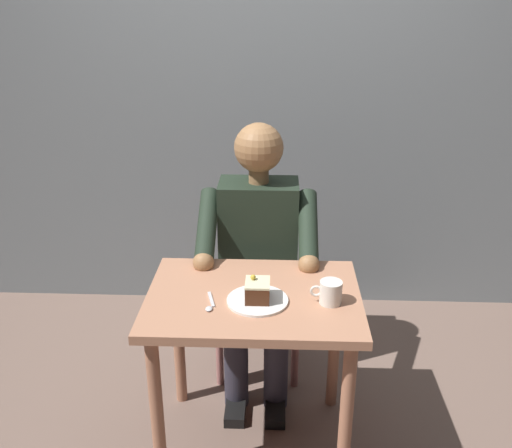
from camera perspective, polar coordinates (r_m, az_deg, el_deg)
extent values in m
plane|color=#755D52|center=(2.60, -0.22, -20.73)|extent=(14.00, 14.00, 0.00)
cube|color=gray|center=(3.16, 0.80, 17.44)|extent=(6.40, 0.12, 3.00)
cube|color=tan|center=(2.19, -0.24, -7.51)|extent=(0.82, 0.60, 0.04)
cylinder|color=#AF7356|center=(2.21, 9.07, -18.53)|extent=(0.05, 0.05, 0.69)
cylinder|color=#AF7356|center=(2.23, -9.97, -18.00)|extent=(0.05, 0.05, 0.69)
cylinder|color=#AF7356|center=(2.59, 7.93, -11.52)|extent=(0.05, 0.05, 0.69)
cylinder|color=#AF7356|center=(2.61, -7.82, -11.17)|extent=(0.05, 0.05, 0.69)
cube|color=#A36863|center=(2.79, 0.27, -6.53)|extent=(0.42, 0.42, 0.04)
cube|color=#A36863|center=(2.85, 0.42, -0.35)|extent=(0.38, 0.04, 0.45)
cylinder|color=#A36863|center=(2.75, 3.96, -12.34)|extent=(0.04, 0.04, 0.43)
cylinder|color=#A36863|center=(2.76, -3.71, -12.17)|extent=(0.04, 0.04, 0.43)
cylinder|color=#A36863|center=(3.05, 3.81, -8.45)|extent=(0.04, 0.04, 0.43)
cylinder|color=#A36863|center=(3.06, -3.02, -8.32)|extent=(0.04, 0.04, 0.43)
cube|color=#202D21|center=(2.64, 0.26, -1.29)|extent=(0.36, 0.22, 0.53)
sphere|color=#9B6E46|center=(2.50, 0.28, 7.69)|extent=(0.22, 0.22, 0.22)
cylinder|color=#9B6E46|center=(2.53, 0.27, 4.87)|extent=(0.09, 0.09, 0.06)
cylinder|color=#202D21|center=(2.47, 5.26, -0.20)|extent=(0.08, 0.33, 0.26)
sphere|color=#9B6E46|center=(2.37, 5.34, -4.09)|extent=(0.09, 0.09, 0.09)
cylinder|color=#202D21|center=(2.48, -4.94, -0.03)|extent=(0.08, 0.33, 0.26)
sphere|color=#9B6E46|center=(2.38, -5.31, -3.90)|extent=(0.09, 0.09, 0.09)
cylinder|color=#2E2C38|center=(2.66, 2.11, -8.04)|extent=(0.13, 0.38, 0.14)
cylinder|color=#2E2C38|center=(2.67, -1.79, -7.96)|extent=(0.13, 0.38, 0.14)
cylinder|color=#2E2C38|center=(2.64, 2.01, -14.24)|extent=(0.11, 0.11, 0.41)
cube|color=black|center=(2.70, 1.95, -18.05)|extent=(0.09, 0.22, 0.05)
cylinder|color=#2E2C38|center=(2.64, -2.01, -14.14)|extent=(0.11, 0.11, 0.41)
cube|color=black|center=(2.71, -2.06, -17.94)|extent=(0.09, 0.22, 0.05)
cylinder|color=white|center=(2.13, 0.15, -7.70)|extent=(0.23, 0.23, 0.01)
cube|color=#4C2715|center=(2.11, 0.15, -6.81)|extent=(0.09, 0.10, 0.07)
cube|color=beige|center=(2.09, 0.16, -5.92)|extent=(0.09, 0.10, 0.01)
sphere|color=gold|center=(2.10, -0.19, -5.38)|extent=(0.02, 0.02, 0.02)
cylinder|color=white|center=(2.12, 7.53, -6.84)|extent=(0.08, 0.08, 0.09)
torus|color=white|center=(2.11, 6.07, -6.72)|extent=(0.05, 0.01, 0.05)
cylinder|color=black|center=(2.10, 7.59, -5.93)|extent=(0.07, 0.07, 0.01)
cube|color=silver|center=(2.15, -4.54, -7.58)|extent=(0.04, 0.11, 0.01)
ellipsoid|color=silver|center=(2.08, -4.77, -8.50)|extent=(0.03, 0.04, 0.01)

